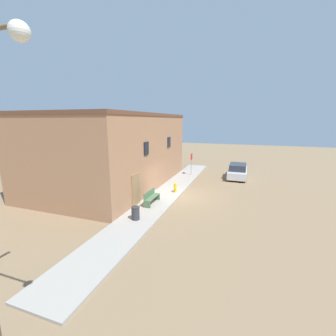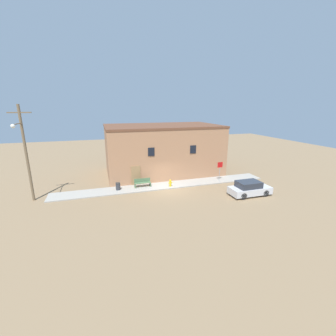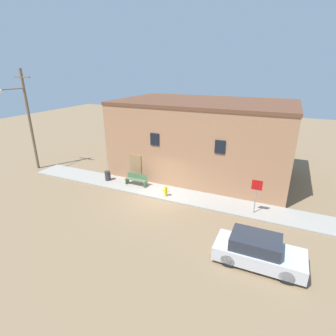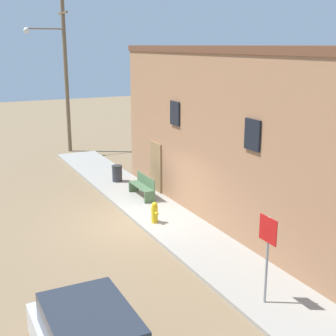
% 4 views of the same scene
% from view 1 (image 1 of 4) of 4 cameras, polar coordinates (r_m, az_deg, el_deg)
% --- Properties ---
extents(ground_plane, '(80.00, 80.00, 0.00)m').
position_cam_1_polar(ground_plane, '(16.98, 3.11, -7.12)').
color(ground_plane, '#846B4C').
extents(sidewalk, '(23.11, 2.20, 0.11)m').
position_cam_1_polar(sidewalk, '(17.28, -0.41, -6.57)').
color(sidewalk, '#9E998E').
rests_on(sidewalk, ground).
extents(brick_building, '(13.98, 8.42, 6.11)m').
position_cam_1_polar(brick_building, '(20.01, -13.52, 4.49)').
color(brick_building, '#A87551').
rests_on(brick_building, ground).
extents(fire_hydrant, '(0.47, 0.22, 0.75)m').
position_cam_1_polar(fire_hydrant, '(17.39, 1.85, -4.96)').
color(fire_hydrant, gold).
rests_on(fire_hydrant, sidewalk).
extents(stop_sign, '(0.62, 0.06, 2.19)m').
position_cam_1_polar(stop_sign, '(22.76, 5.96, 1.99)').
color(stop_sign, gray).
rests_on(stop_sign, sidewalk).
extents(bench, '(1.72, 0.44, 0.88)m').
position_cam_1_polar(bench, '(15.11, -4.28, -7.38)').
color(bench, '#4C6B47').
rests_on(bench, sidewalk).
extents(trash_bin, '(0.47, 0.47, 0.74)m').
position_cam_1_polar(trash_bin, '(12.91, -8.25, -11.26)').
color(trash_bin, '#333338').
rests_on(trash_bin, sidewalk).
extents(parked_car, '(3.99, 1.72, 1.42)m').
position_cam_1_polar(parked_car, '(23.06, 17.25, -0.77)').
color(parked_car, black).
rests_on(parked_car, ground).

